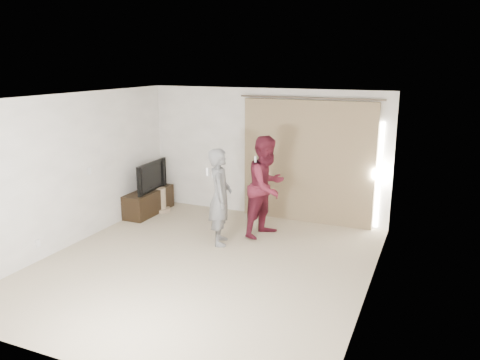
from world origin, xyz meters
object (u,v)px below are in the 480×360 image
Objects in this scene: person_man at (220,197)px; tv_console at (149,202)px; tv at (148,176)px; person_woman at (267,187)px.

tv_console is at bearing 156.28° from person_man.
tv_console is 0.55m from tv.
tv_console is 1.21× the size of tv.
person_woman is (0.60, 0.69, 0.08)m from person_man.
tv_console is 2.39m from person_man.
person_man reaches higher than tv.
person_woman is at bearing -5.04° from tv_console.
person_man is (2.12, -0.93, 0.04)m from tv.
person_woman reaches higher than person_man.
person_man is at bearing -116.21° from tv.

